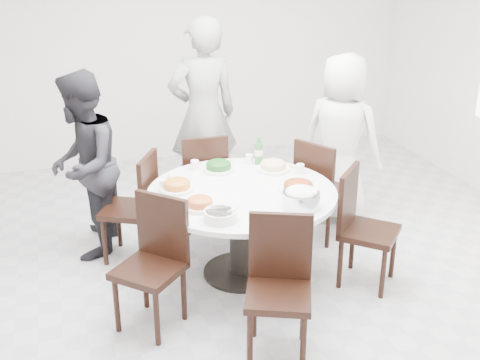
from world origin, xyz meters
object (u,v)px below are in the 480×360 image
object	(u,v)px
chair_s	(279,292)
soup_bowl	(220,215)
chair_nw	(129,207)
rice_bowl	(301,200)
diner_middle	(203,115)
chair_se	(370,230)
beverage_bottle	(259,151)
diner_right	(341,138)
diner_left	(83,166)
chair_n	(202,180)
dining_table	(242,233)
chair_ne	(325,188)
chair_sw	(149,267)

from	to	relation	value
chair_s	soup_bowl	distance (m)	0.71
chair_nw	rice_bowl	xyz separation A→B (m)	(1.16, -0.99, 0.33)
soup_bowl	diner_middle	bearing A→B (deg)	79.44
chair_se	beverage_bottle	xyz separation A→B (m)	(-0.60, 0.96, 0.40)
chair_se	rice_bowl	size ratio (longest dim) A/B	3.40
chair_nw	chair_se	world-z (taller)	same
diner_right	chair_se	bearing A→B (deg)	122.95
chair_se	diner_left	distance (m)	2.43
chair_n	diner_middle	xyz separation A→B (m)	(0.15, 0.49, 0.49)
chair_se	soup_bowl	world-z (taller)	chair_se
chair_n	beverage_bottle	world-z (taller)	beverage_bottle
dining_table	rice_bowl	distance (m)	0.69
diner_right	diner_middle	distance (m)	1.38
chair_ne	soup_bowl	bearing A→B (deg)	95.53
chair_se	diner_left	world-z (taller)	diner_left
dining_table	diner_right	bearing A→B (deg)	32.54
chair_ne	chair_n	bearing A→B (deg)	31.27
diner_left	diner_middle	bearing A→B (deg)	134.70
chair_ne	chair_se	size ratio (longest dim) A/B	1.00
chair_sw	beverage_bottle	size ratio (longest dim) A/B	3.82
chair_nw	chair_se	xyz separation A→B (m)	(1.75, -0.98, 0.00)
diner_left	beverage_bottle	world-z (taller)	diner_left
chair_sw	chair_s	bearing A→B (deg)	7.67
chair_nw	chair_ne	bearing A→B (deg)	113.48
diner_right	beverage_bottle	xyz separation A→B (m)	(-0.93, -0.27, 0.06)
diner_right	chair_sw	bearing A→B (deg)	79.90
beverage_bottle	chair_s	bearing A→B (deg)	-104.23
chair_n	rice_bowl	xyz separation A→B (m)	(0.41, -1.41, 0.33)
diner_right	soup_bowl	size ratio (longest dim) A/B	6.92
chair_se	diner_left	size ratio (longest dim) A/B	0.59
chair_ne	diner_right	size ratio (longest dim) A/B	0.58
chair_se	beverage_bottle	world-z (taller)	beverage_bottle
dining_table	chair_ne	bearing A→B (deg)	25.25
chair_s	dining_table	bearing A→B (deg)	108.42
chair_n	chair_se	size ratio (longest dim) A/B	1.00
chair_ne	soup_bowl	distance (m)	1.56
chair_se	soup_bowl	distance (m)	1.26
diner_left	rice_bowl	distance (m)	1.92
chair_ne	dining_table	bearing A→B (deg)	84.60
dining_table	diner_right	size ratio (longest dim) A/B	0.92
rice_bowl	dining_table	bearing A→B (deg)	126.70
diner_middle	rice_bowl	xyz separation A→B (m)	(0.27, -1.90, -0.16)
chair_se	dining_table	bearing A→B (deg)	108.07
diner_right	diner_middle	size ratio (longest dim) A/B	0.85
chair_nw	chair_se	size ratio (longest dim) A/B	1.00
chair_ne	beverage_bottle	size ratio (longest dim) A/B	3.82
chair_sw	diner_right	bearing A→B (deg)	76.40
chair_n	diner_middle	world-z (taller)	diner_middle
chair_ne	beverage_bottle	xyz separation A→B (m)	(-0.61, 0.09, 0.40)
chair_se	chair_s	bearing A→B (deg)	165.33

